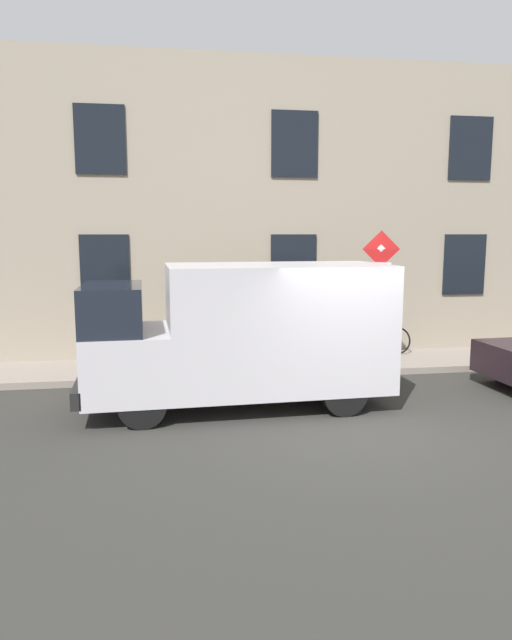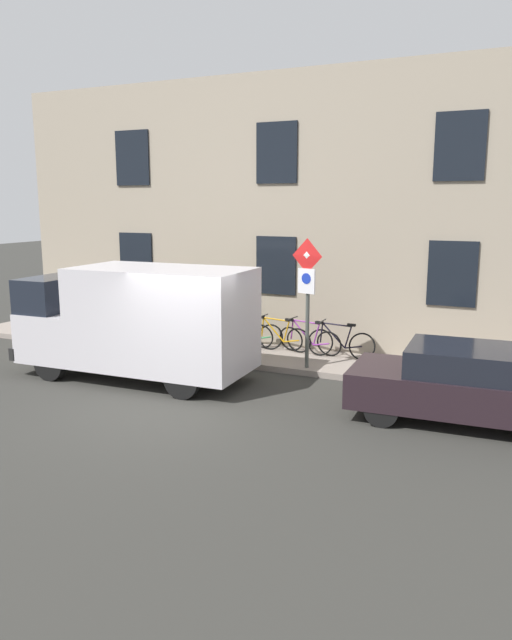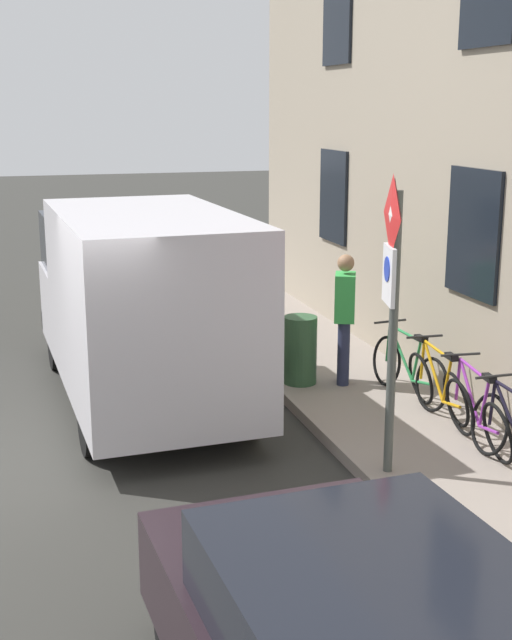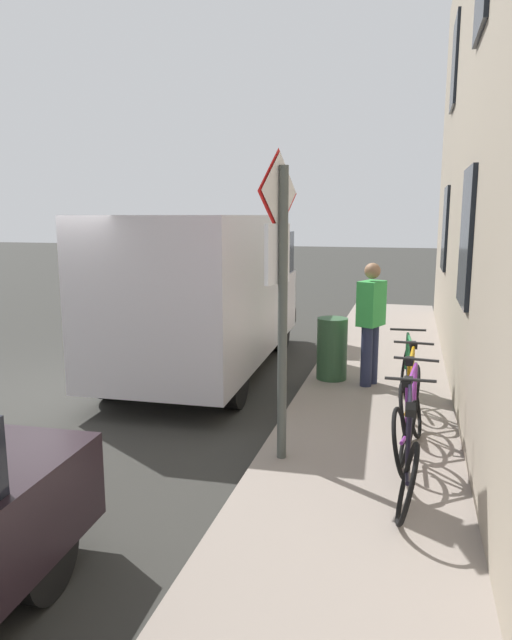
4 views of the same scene
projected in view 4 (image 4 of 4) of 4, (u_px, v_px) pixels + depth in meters
name	position (u px, v px, depth m)	size (l,w,h in m)	color
ground_plane	(67.00, 397.00, 8.02)	(80.00, 80.00, 0.00)	#2F2F2B
sidewalk_slab	(369.00, 419.00, 6.95)	(2.00, 17.96, 0.14)	gray
building_facade	(512.00, 114.00, 5.98)	(0.75, 15.96, 7.06)	gray
sign_post_stacked	(279.00, 264.00, 5.36)	(0.20, 0.55, 2.83)	#474C47
delivery_van	(206.00, 290.00, 9.03)	(2.20, 5.40, 2.50)	silver
bicycle_black	(408.00, 452.00, 4.90)	(0.46, 1.71, 0.89)	black
bicycle_purple	(409.00, 420.00, 5.67)	(0.46, 1.72, 0.89)	black
bicycle_orange	(409.00, 396.00, 6.43)	(0.46, 1.72, 0.89)	black
bicycle_green	(409.00, 376.00, 7.19)	(0.46, 1.71, 0.89)	black
pedestrian	(371.00, 320.00, 7.97)	(0.40, 0.47, 1.72)	#262B47
litter_bin	(332.00, 349.00, 8.35)	(0.44, 0.44, 0.90)	#2D5133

